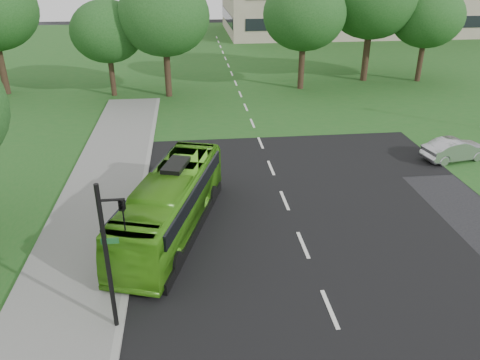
{
  "coord_description": "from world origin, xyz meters",
  "views": [
    {
      "loc": [
        -4.48,
        -14.21,
        11.04
      ],
      "look_at": [
        -2.32,
        5.31,
        1.6
      ],
      "focal_mm": 35.0,
      "sensor_mm": 36.0,
      "label": 1
    }
  ],
  "objects_px": {
    "tree_park_b": "(164,17)",
    "bus": "(171,204)",
    "tree_park_a": "(107,32)",
    "tree_park_e": "(428,17)",
    "tree_park_c": "(304,15)",
    "sedan": "(456,149)",
    "traffic_light": "(111,249)"
  },
  "relations": [
    {
      "from": "tree_park_c",
      "to": "sedan",
      "type": "bearing_deg",
      "value": -72.78
    },
    {
      "from": "tree_park_b",
      "to": "bus",
      "type": "bearing_deg",
      "value": -88.14
    },
    {
      "from": "tree_park_b",
      "to": "traffic_light",
      "type": "bearing_deg",
      "value": -91.65
    },
    {
      "from": "tree_park_c",
      "to": "tree_park_e",
      "type": "relative_size",
      "value": 1.08
    },
    {
      "from": "tree_park_c",
      "to": "tree_park_b",
      "type": "bearing_deg",
      "value": -174.03
    },
    {
      "from": "tree_park_a",
      "to": "bus",
      "type": "relative_size",
      "value": 0.82
    },
    {
      "from": "tree_park_c",
      "to": "tree_park_a",
      "type": "bearing_deg",
      "value": -178.29
    },
    {
      "from": "bus",
      "to": "traffic_light",
      "type": "height_order",
      "value": "traffic_light"
    },
    {
      "from": "tree_park_c",
      "to": "tree_park_e",
      "type": "distance_m",
      "value": 12.1
    },
    {
      "from": "tree_park_a",
      "to": "sedan",
      "type": "distance_m",
      "value": 28.18
    },
    {
      "from": "bus",
      "to": "traffic_light",
      "type": "distance_m",
      "value": 6.33
    },
    {
      "from": "tree_park_b",
      "to": "sedan",
      "type": "height_order",
      "value": "tree_park_b"
    },
    {
      "from": "tree_park_b",
      "to": "tree_park_e",
      "type": "height_order",
      "value": "tree_park_b"
    },
    {
      "from": "tree_park_a",
      "to": "traffic_light",
      "type": "xyz_separation_m",
      "value": [
        3.96,
        -28.96,
        -2.28
      ]
    },
    {
      "from": "bus",
      "to": "traffic_light",
      "type": "bearing_deg",
      "value": -87.37
    },
    {
      "from": "sedan",
      "to": "traffic_light",
      "type": "height_order",
      "value": "traffic_light"
    },
    {
      "from": "tree_park_b",
      "to": "bus",
      "type": "distance_m",
      "value": 22.94
    },
    {
      "from": "tree_park_b",
      "to": "bus",
      "type": "height_order",
      "value": "tree_park_b"
    },
    {
      "from": "bus",
      "to": "tree_park_c",
      "type": "bearing_deg",
      "value": 81.82
    },
    {
      "from": "tree_park_a",
      "to": "traffic_light",
      "type": "relative_size",
      "value": 1.5
    },
    {
      "from": "tree_park_b",
      "to": "bus",
      "type": "relative_size",
      "value": 1.01
    },
    {
      "from": "tree_park_e",
      "to": "sedan",
      "type": "distance_m",
      "value": 20.72
    },
    {
      "from": "tree_park_c",
      "to": "bus",
      "type": "relative_size",
      "value": 0.99
    },
    {
      "from": "traffic_light",
      "to": "bus",
      "type": "bearing_deg",
      "value": 91.86
    },
    {
      "from": "tree_park_b",
      "to": "sedan",
      "type": "xyz_separation_m",
      "value": [
        17.31,
        -16.11,
        -5.92
      ]
    },
    {
      "from": "tree_park_c",
      "to": "bus",
      "type": "distance_m",
      "value": 26.6
    },
    {
      "from": "tree_park_b",
      "to": "traffic_light",
      "type": "distance_m",
      "value": 28.44
    },
    {
      "from": "bus",
      "to": "tree_park_e",
      "type": "bearing_deg",
      "value": 64.54
    },
    {
      "from": "tree_park_b",
      "to": "tree_park_e",
      "type": "relative_size",
      "value": 1.11
    },
    {
      "from": "bus",
      "to": "tree_park_b",
      "type": "bearing_deg",
      "value": 109.11
    },
    {
      "from": "tree_park_a",
      "to": "tree_park_e",
      "type": "xyz_separation_m",
      "value": [
        28.69,
        2.05,
        0.58
      ]
    },
    {
      "from": "sedan",
      "to": "bus",
      "type": "bearing_deg",
      "value": 99.8
    }
  ]
}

